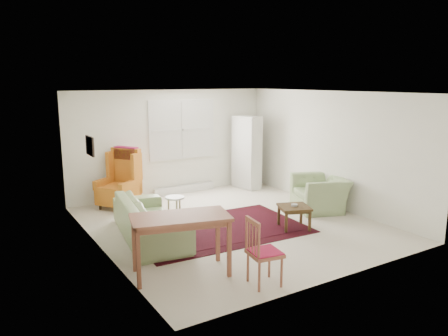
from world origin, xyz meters
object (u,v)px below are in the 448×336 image
coffee_table (294,217)px  desk (181,245)px  armchair (320,190)px  wingback_chair (118,179)px  stool (175,209)px  desk_chair (265,251)px  cabinet (247,152)px  sofa (150,212)px

coffee_table → desk: (-2.64, -0.66, 0.21)m
armchair → coffee_table: size_ratio=2.08×
wingback_chair → desk: bearing=-39.2°
stool → desk_chair: size_ratio=0.53×
armchair → stool: armchair is taller
coffee_table → cabinet: bearing=71.4°
stool → armchair: bearing=-17.2°
coffee_table → desk_chair: desk_chair is taller
coffee_table → stool: size_ratio=1.07×
sofa → desk_chair: desk_chair is taller
sofa → stool: 0.99m
sofa → armchair: bearing=-86.1°
coffee_table → desk_chair: 2.41m
sofa → cabinet: size_ratio=1.26×
armchair → desk_chair: size_ratio=1.18×
armchair → wingback_chair: bearing=-102.7°
wingback_chair → desk_chair: 4.60m
desk_chair → sofa: bearing=22.3°
stool → cabinet: cabinet is taller
stool → sofa: bearing=-142.1°
sofa → coffee_table: 2.65m
desk → desk_chair: desk_chair is taller
sofa → wingback_chair: (0.11, 2.06, 0.18)m
armchair → coffee_table: armchair is taller
stool → cabinet: 3.18m
sofa → cabinet: 4.10m
sofa → wingback_chair: 2.07m
cabinet → sofa: bearing=-159.6°
armchair → stool: size_ratio=2.23×
wingback_chair → stool: (0.66, -1.46, -0.40)m
desk_chair → stool: bearing=5.8°
desk_chair → wingback_chair: bearing=14.8°
wingback_chair → coffee_table: wingback_chair is taller
desk → cabinet: bearing=45.4°
armchair → stool: 3.09m
desk_chair → armchair: bearing=-46.4°
desk → desk_chair: size_ratio=1.45×
wingback_chair → desk_chair: size_ratio=1.38×
armchair → cabinet: cabinet is taller
armchair → desk: (-3.90, -1.31, -0.00)m
coffee_table → desk: size_ratio=0.39×
coffee_table → desk_chair: (-1.83, -1.55, 0.25)m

